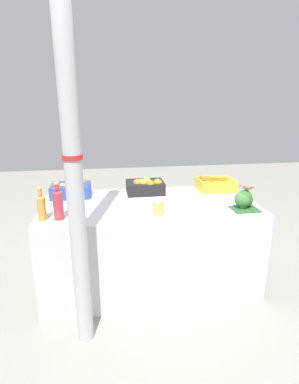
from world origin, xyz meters
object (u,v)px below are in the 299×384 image
at_px(apple_crate, 70,190).
at_px(pickle_jar, 158,207).
at_px(broccoli_pile, 244,199).
at_px(orange_crate, 145,186).
at_px(juice_bottle_amber, 42,207).
at_px(carrot_crate, 215,184).
at_px(sparrow_bird, 248,187).
at_px(juice_bottle_ruby, 58,204).
at_px(support_pole, 73,170).

xyz_separation_m(apple_crate, pickle_jar, (0.74, -0.58, -0.01)).
bearing_deg(broccoli_pile, orange_crate, 144.43).
relative_size(apple_crate, juice_bottle_amber, 1.40).
bearing_deg(juice_bottle_amber, carrot_crate, 19.77).
height_order(orange_crate, sparrow_bird, sparrow_bird).
xyz_separation_m(juice_bottle_ruby, sparrow_bird, (1.52, -0.01, 0.06)).
height_order(carrot_crate, broccoli_pile, broccoli_pile).
bearing_deg(juice_bottle_ruby, orange_crate, 37.22).
bearing_deg(juice_bottle_amber, apple_crate, 74.91).
bearing_deg(carrot_crate, apple_crate, -179.78).
distance_m(support_pole, juice_bottle_ruby, 0.54).
bearing_deg(pickle_jar, carrot_crate, 40.13).
xyz_separation_m(support_pole, sparrow_bird, (1.35, 0.37, -0.28)).
bearing_deg(juice_bottle_ruby, pickle_jar, -1.04).
relative_size(support_pole, carrot_crate, 7.02).
relative_size(support_pole, sparrow_bird, 24.18).
bearing_deg(apple_crate, carrot_crate, 0.22).
bearing_deg(orange_crate, juice_bottle_amber, -146.93).
bearing_deg(juice_bottle_ruby, carrot_crate, 21.29).
distance_m(carrot_crate, juice_bottle_ruby, 1.58).
distance_m(carrot_crate, sparrow_bird, 0.59).
bearing_deg(juice_bottle_ruby, support_pole, -65.23).
distance_m(juice_bottle_amber, sparrow_bird, 1.65).
height_order(broccoli_pile, juice_bottle_amber, juice_bottle_amber).
height_order(apple_crate, juice_bottle_ruby, juice_bottle_ruby).
bearing_deg(broccoli_pile, apple_crate, 159.62).
xyz_separation_m(broccoli_pile, juice_bottle_ruby, (-1.51, -0.02, 0.05)).
bearing_deg(juice_bottle_amber, broccoli_pile, 0.53).
height_order(support_pole, carrot_crate, support_pole).
distance_m(orange_crate, juice_bottle_ruby, 0.94).
bearing_deg(juice_bottle_amber, sparrow_bird, -0.19).
bearing_deg(broccoli_pile, juice_bottle_ruby, -179.43).
relative_size(orange_crate, carrot_crate, 1.00).
distance_m(apple_crate, juice_bottle_ruby, 0.57).
xyz_separation_m(apple_crate, broccoli_pile, (1.48, -0.55, 0.01)).
relative_size(orange_crate, sparrow_bird, 3.44).
bearing_deg(sparrow_bird, juice_bottle_amber, -135.66).
distance_m(support_pole, broccoli_pile, 1.45).
xyz_separation_m(juice_bottle_amber, pickle_jar, (0.90, -0.01, -0.05)).
xyz_separation_m(broccoli_pile, juice_bottle_amber, (-1.64, -0.02, 0.03)).
bearing_deg(carrot_crate, sparrow_bird, -84.46).
bearing_deg(carrot_crate, juice_bottle_ruby, -158.71).
relative_size(apple_crate, juice_bottle_ruby, 1.23).
relative_size(orange_crate, juice_bottle_amber, 1.40).
bearing_deg(orange_crate, juice_bottle_ruby, -142.78).
distance_m(carrot_crate, juice_bottle_amber, 1.69).
distance_m(broccoli_pile, pickle_jar, 0.74).
height_order(carrot_crate, juice_bottle_amber, juice_bottle_amber).
relative_size(broccoli_pile, pickle_jar, 1.82).
bearing_deg(carrot_crate, support_pole, -143.72).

